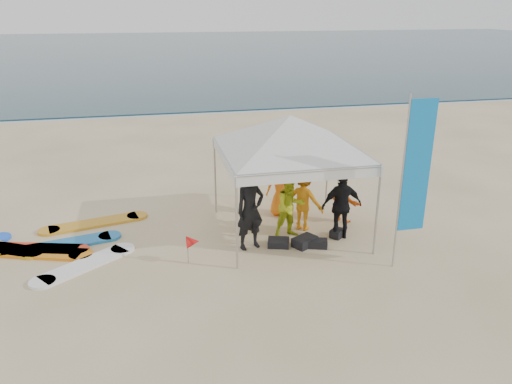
{
  "coord_description": "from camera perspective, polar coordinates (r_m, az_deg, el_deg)",
  "views": [
    {
      "loc": [
        -1.66,
        -8.18,
        5.34
      ],
      "look_at": [
        0.74,
        2.6,
        1.2
      ],
      "focal_mm": 35.0,
      "sensor_mm": 36.0,
      "label": 1
    }
  ],
  "objects": [
    {
      "name": "person_black_b",
      "position": [
        12.12,
        9.75,
        -1.52
      ],
      "size": [
        0.99,
        0.41,
        1.7
      ],
      "primitive_type": "imported",
      "rotation": [
        0.0,
        0.0,
        3.14
      ],
      "color": "black",
      "rests_on": "ground"
    },
    {
      "name": "ground",
      "position": [
        9.91,
        -0.93,
        -12.06
      ],
      "size": [
        120.0,
        120.0,
        0.0
      ],
      "primitive_type": "plane",
      "color": "beige",
      "rests_on": "ground"
    },
    {
      "name": "marker_pennant",
      "position": [
        11.03,
        -7.23,
        -5.68
      ],
      "size": [
        0.28,
        0.28,
        0.64
      ],
      "color": "#A5A5A8",
      "rests_on": "ground"
    },
    {
      "name": "surfboard_spread",
      "position": [
        12.89,
        -24.96,
        -5.83
      ],
      "size": [
        5.68,
        3.57,
        0.07
      ],
      "color": "orange",
      "rests_on": "ground"
    },
    {
      "name": "person_seated",
      "position": [
        13.19,
        10.02,
        -1.26
      ],
      "size": [
        0.78,
        0.95,
        1.02
      ],
      "primitive_type": "imported",
      "rotation": [
        0.0,
        0.0,
        2.16
      ],
      "color": "orange",
      "rests_on": "ground"
    },
    {
      "name": "feather_flag",
      "position": [
        10.68,
        17.75,
        2.52
      ],
      "size": [
        0.63,
        0.04,
        3.76
      ],
      "color": "#A5A5A8",
      "rests_on": "ground"
    },
    {
      "name": "person_orange_a",
      "position": [
        12.5,
        5.49,
        -0.85
      ],
      "size": [
        1.17,
        1.12,
        1.6
      ],
      "primitive_type": "imported",
      "rotation": [
        0.0,
        0.0,
        2.44
      ],
      "color": "orange",
      "rests_on": "ground"
    },
    {
      "name": "shoreline_foam",
      "position": [
        26.97,
        -8.86,
        8.89
      ],
      "size": [
        160.0,
        1.2,
        0.01
      ],
      "primitive_type": "cube",
      "color": "silver",
      "rests_on": "ground"
    },
    {
      "name": "ocean",
      "position": [
        68.41,
        -11.54,
        15.72
      ],
      "size": [
        160.0,
        84.0,
        0.08
      ],
      "primitive_type": "cube",
      "color": "#0C2633",
      "rests_on": "ground"
    },
    {
      "name": "person_orange_b",
      "position": [
        13.35,
        2.91,
        0.73
      ],
      "size": [
        0.81,
        0.53,
        1.64
      ],
      "primitive_type": "imported",
      "rotation": [
        0.0,
        0.0,
        3.13
      ],
      "color": "orange",
      "rests_on": "ground"
    },
    {
      "name": "canopy_tent",
      "position": [
        11.69,
        3.97,
        8.7
      ],
      "size": [
        4.49,
        4.49,
        3.38
      ],
      "color": "#A5A5A8",
      "rests_on": "ground"
    },
    {
      "name": "person_black_a",
      "position": [
        11.42,
        -0.68,
        -2.07
      ],
      "size": [
        0.79,
        0.63,
        1.89
      ],
      "primitive_type": "imported",
      "rotation": [
        0.0,
        0.0,
        0.29
      ],
      "color": "black",
      "rests_on": "ground"
    },
    {
      "name": "person_yellow",
      "position": [
        12.06,
        3.92,
        -1.7
      ],
      "size": [
        0.85,
        0.72,
        1.57
      ],
      "primitive_type": "imported",
      "rotation": [
        0.0,
        0.0,
        0.17
      ],
      "color": "#B3C21B",
      "rests_on": "ground"
    },
    {
      "name": "gear_pile",
      "position": [
        11.95,
        5.69,
        -5.58
      ],
      "size": [
        2.05,
        0.83,
        0.22
      ],
      "color": "black",
      "rests_on": "ground"
    }
  ]
}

